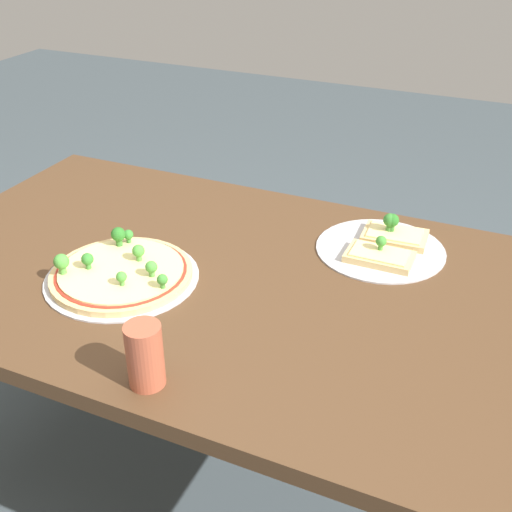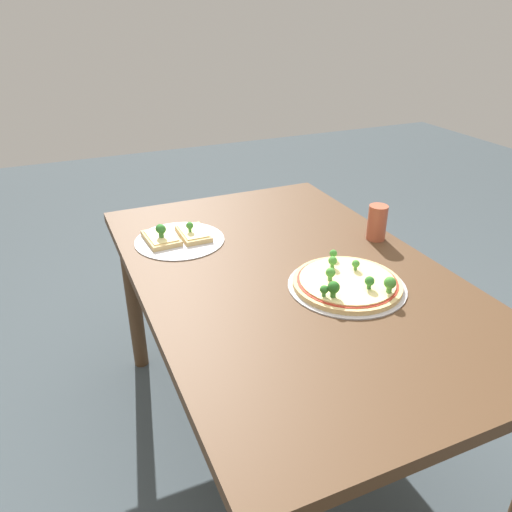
{
  "view_description": "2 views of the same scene",
  "coord_description": "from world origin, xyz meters",
  "px_view_note": "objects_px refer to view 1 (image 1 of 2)",
  "views": [
    {
      "loc": [
        -0.61,
        1.06,
        1.45
      ],
      "look_at": [
        -0.1,
        -0.07,
        0.72
      ],
      "focal_mm": 45.0,
      "sensor_mm": 36.0,
      "label": 1
    },
    {
      "loc": [
        1.15,
        -0.62,
        1.42
      ],
      "look_at": [
        -0.1,
        -0.07,
        0.72
      ],
      "focal_mm": 35.0,
      "sensor_mm": 36.0,
      "label": 2
    }
  ],
  "objects_px": {
    "pizza_tray_whole": "(121,273)",
    "drinking_cup": "(145,355)",
    "pizza_tray_slice": "(385,245)",
    "dining_table": "(204,298)"
  },
  "relations": [
    {
      "from": "pizza_tray_slice",
      "to": "dining_table",
      "type": "bearing_deg",
      "value": 35.5
    },
    {
      "from": "pizza_tray_slice",
      "to": "drinking_cup",
      "type": "distance_m",
      "value": 0.67
    },
    {
      "from": "pizza_tray_whole",
      "to": "drinking_cup",
      "type": "xyz_separation_m",
      "value": [
        -0.23,
        0.26,
        0.05
      ]
    },
    {
      "from": "pizza_tray_whole",
      "to": "drinking_cup",
      "type": "bearing_deg",
      "value": 131.55
    },
    {
      "from": "pizza_tray_whole",
      "to": "pizza_tray_slice",
      "type": "height_order",
      "value": "pizza_tray_whole"
    },
    {
      "from": "dining_table",
      "to": "drinking_cup",
      "type": "xyz_separation_m",
      "value": [
        -0.09,
        0.37,
        0.14
      ]
    },
    {
      "from": "pizza_tray_slice",
      "to": "drinking_cup",
      "type": "relative_size",
      "value": 2.52
    },
    {
      "from": "dining_table",
      "to": "pizza_tray_whole",
      "type": "distance_m",
      "value": 0.2
    },
    {
      "from": "dining_table",
      "to": "pizza_tray_slice",
      "type": "height_order",
      "value": "pizza_tray_slice"
    },
    {
      "from": "dining_table",
      "to": "pizza_tray_whole",
      "type": "bearing_deg",
      "value": 36.66
    }
  ]
}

